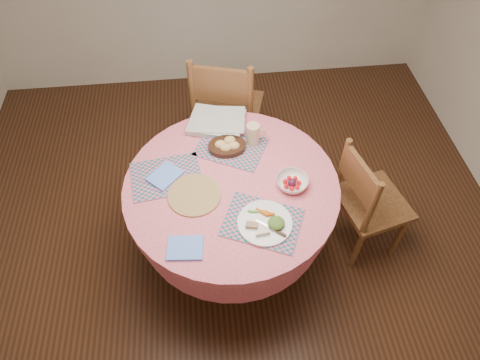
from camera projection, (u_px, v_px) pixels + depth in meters
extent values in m
plane|color=#331C0F|center=(233.00, 250.00, 3.02)|extent=(4.00, 4.00, 0.00)
cylinder|color=#FF7784|center=(231.00, 186.00, 2.45)|extent=(1.24, 1.24, 0.04)
cone|color=#FF7784|center=(232.00, 204.00, 2.59)|extent=(1.24, 1.24, 0.30)
cylinder|color=black|center=(233.00, 234.00, 2.85)|extent=(0.14, 0.14, 0.44)
cylinder|color=black|center=(233.00, 248.00, 3.00)|extent=(0.56, 0.56, 0.06)
cube|color=brown|center=(373.00, 203.00, 2.75)|extent=(0.49, 0.50, 0.04)
cylinder|color=brown|center=(400.00, 234.00, 2.85)|extent=(0.05, 0.05, 0.43)
cylinder|color=brown|center=(372.00, 196.00, 3.06)|extent=(0.05, 0.05, 0.43)
cylinder|color=brown|center=(357.00, 249.00, 2.78)|extent=(0.05, 0.05, 0.43)
cylinder|color=brown|center=(332.00, 209.00, 2.98)|extent=(0.05, 0.05, 0.43)
cylinder|color=brown|center=(371.00, 210.00, 2.43)|extent=(0.05, 0.05, 0.47)
cylinder|color=brown|center=(342.00, 167.00, 2.63)|extent=(0.05, 0.05, 0.47)
cube|color=brown|center=(359.00, 177.00, 2.46)|extent=(0.11, 0.34, 0.23)
cube|color=brown|center=(228.00, 109.00, 3.23)|extent=(0.59, 0.58, 0.04)
cylinder|color=brown|center=(256.00, 120.00, 3.51)|extent=(0.05, 0.05, 0.49)
cylinder|color=brown|center=(210.00, 114.00, 3.56)|extent=(0.05, 0.05, 0.49)
cylinder|color=brown|center=(249.00, 152.00, 3.28)|extent=(0.05, 0.05, 0.49)
cylinder|color=brown|center=(199.00, 146.00, 3.33)|extent=(0.05, 0.05, 0.49)
cylinder|color=brown|center=(250.00, 102.00, 2.87)|extent=(0.05, 0.05, 0.55)
cylinder|color=brown|center=(193.00, 95.00, 2.91)|extent=(0.05, 0.05, 0.55)
cube|color=brown|center=(221.00, 85.00, 2.80)|extent=(0.39, 0.14, 0.26)
cube|color=#12685B|center=(262.00, 222.00, 2.27)|extent=(0.49, 0.44, 0.01)
cube|color=#12685B|center=(166.00, 177.00, 2.47)|extent=(0.43, 0.35, 0.01)
cube|color=#12685B|center=(231.00, 147.00, 2.62)|extent=(0.49, 0.45, 0.01)
cylinder|color=#9B7543|center=(194.00, 195.00, 2.38)|extent=(0.30, 0.30, 0.01)
cube|color=#6394FF|center=(185.00, 248.00, 2.17)|extent=(0.19, 0.16, 0.01)
cube|color=#6394FF|center=(165.00, 176.00, 2.46)|extent=(0.23, 0.23, 0.01)
cylinder|color=white|center=(265.00, 223.00, 2.26)|extent=(0.29, 0.29, 0.01)
ellipsoid|color=#214E1B|center=(277.00, 221.00, 2.23)|extent=(0.11, 0.11, 0.04)
cylinder|color=beige|center=(265.00, 231.00, 2.20)|extent=(0.10, 0.10, 0.02)
cube|color=#957456|center=(254.00, 228.00, 2.21)|extent=(0.07, 0.05, 0.02)
cube|color=silver|center=(270.00, 226.00, 2.23)|extent=(0.12, 0.10, 0.00)
cylinder|color=black|center=(227.00, 147.00, 2.59)|extent=(0.23, 0.23, 0.03)
ellipsoid|color=#DAC06F|center=(220.00, 143.00, 2.56)|extent=(0.07, 0.06, 0.05)
ellipsoid|color=#DAC06F|center=(230.00, 139.00, 2.59)|extent=(0.07, 0.06, 0.05)
ellipsoid|color=#DAC06F|center=(234.00, 144.00, 2.56)|extent=(0.07, 0.06, 0.05)
ellipsoid|color=#DAC06F|center=(226.00, 146.00, 2.55)|extent=(0.07, 0.06, 0.05)
cylinder|color=#CCB98C|center=(253.00, 134.00, 2.59)|extent=(0.08, 0.08, 0.14)
torus|color=#CCB98C|center=(260.00, 134.00, 2.59)|extent=(0.07, 0.01, 0.07)
imported|color=white|center=(292.00, 182.00, 2.41)|extent=(0.22, 0.22, 0.06)
sphere|color=red|center=(299.00, 182.00, 2.42)|extent=(0.03, 0.03, 0.03)
sphere|color=red|center=(295.00, 178.00, 2.43)|extent=(0.03, 0.03, 0.03)
sphere|color=red|center=(289.00, 178.00, 2.44)|extent=(0.03, 0.03, 0.03)
sphere|color=red|center=(285.00, 181.00, 2.42)|extent=(0.03, 0.03, 0.03)
sphere|color=red|center=(286.00, 186.00, 2.40)|extent=(0.03, 0.03, 0.03)
sphere|color=red|center=(292.00, 189.00, 2.39)|extent=(0.03, 0.03, 0.03)
sphere|color=red|center=(297.00, 187.00, 2.40)|extent=(0.03, 0.03, 0.03)
sphere|color=#40122A|center=(292.00, 183.00, 2.41)|extent=(0.05, 0.05, 0.05)
cube|color=silver|center=(217.00, 122.00, 2.73)|extent=(0.40, 0.36, 0.03)
cube|color=silver|center=(220.00, 119.00, 2.71)|extent=(0.35, 0.29, 0.01)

